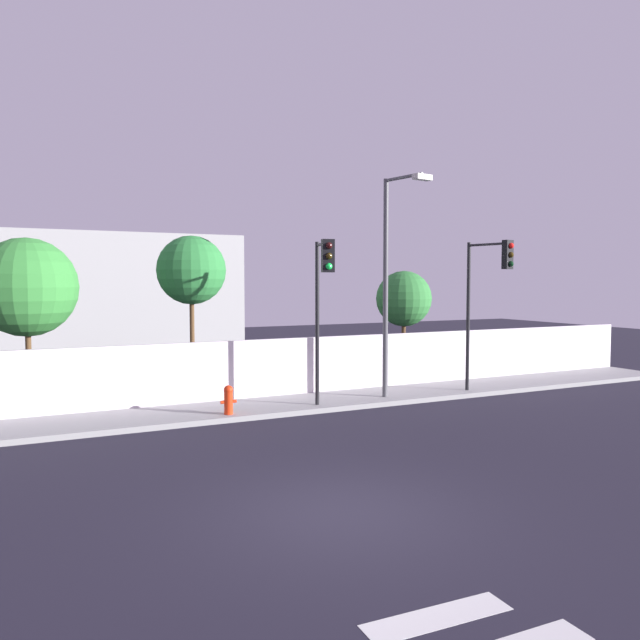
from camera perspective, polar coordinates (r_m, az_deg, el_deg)
The scene contains 11 objects.
ground_plane at distance 10.59m, azimuth 2.01°, elevation -17.25°, with size 80.00×80.00×0.00m, color black.
sidewalk at distance 17.94m, azimuth -10.61°, elevation -8.38°, with size 36.00×2.40×0.15m, color gray.
perimeter_wall at distance 19.00m, azimuth -11.69°, elevation -4.74°, with size 36.00×0.18×1.80m, color silver.
traffic_light_left at distance 20.66m, azimuth 15.18°, elevation 3.33°, with size 0.56×1.71×4.90m.
traffic_light_center at distance 17.49m, azimuth 0.26°, elevation 3.08°, with size 0.48×1.41×4.76m.
street_lamp_curbside at distance 19.32m, azimuth 6.48°, elevation 4.60°, with size 0.67×1.75×6.77m.
fire_hydrant at distance 17.24m, azimuth -8.38°, elevation -7.15°, with size 0.44×0.26×0.80m.
roadside_tree_leftmost at distance 19.73m, azimuth -25.27°, elevation 2.71°, with size 2.85×2.85×5.02m.
roadside_tree_midleft at distance 20.38m, azimuth -11.70°, elevation 4.45°, with size 2.20×2.20×5.23m.
roadside_tree_midright at distance 23.78m, azimuth 7.69°, elevation 1.92°, with size 2.10×2.10×4.17m.
low_building_distant at distance 32.32m, azimuth -21.85°, elevation 1.95°, with size 15.52×6.00×6.02m, color #A1A1A1.
Camera 1 is at (-4.69, -8.72, 3.76)m, focal length 34.95 mm.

